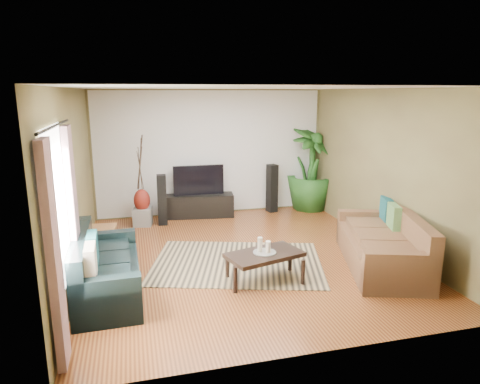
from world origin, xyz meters
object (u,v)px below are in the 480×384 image
object	(u,v)px
tv_stand	(199,206)
vase	(142,200)
sofa_left	(107,264)
pedestal	(143,217)
speaker_left	(162,200)
side_table	(100,244)
sofa_right	(381,239)
coffee_table	(264,267)
potted_plant	(311,169)
speaker_right	(272,188)
television	(199,180)

from	to	relation	value
tv_stand	vase	bearing A→B (deg)	-158.10
sofa_left	pedestal	size ratio (longest dim) A/B	5.22
speaker_left	side_table	bearing A→B (deg)	-120.33
sofa_right	coffee_table	bearing A→B (deg)	-68.94
tv_stand	speaker_left	distance (m)	0.93
tv_stand	pedestal	world-z (taller)	tv_stand
speaker_left	pedestal	world-z (taller)	speaker_left
pedestal	side_table	world-z (taller)	side_table
coffee_table	potted_plant	world-z (taller)	potted_plant
coffee_table	pedestal	distance (m)	3.52
pedestal	coffee_table	bearing A→B (deg)	-63.17
coffee_table	sofa_left	bearing A→B (deg)	160.09
vase	side_table	size ratio (longest dim) A/B	0.85
coffee_table	potted_plant	size ratio (longest dim) A/B	0.56
sofa_right	potted_plant	world-z (taller)	potted_plant
sofa_right	vase	bearing A→B (deg)	-112.96
speaker_right	pedestal	world-z (taller)	speaker_right
speaker_right	vase	bearing A→B (deg)	172.36
speaker_right	tv_stand	bearing A→B (deg)	165.93
coffee_table	television	distance (m)	3.53
television	pedestal	distance (m)	1.40
television	tv_stand	bearing A→B (deg)	0.00
speaker_right	speaker_left	bearing A→B (deg)	174.49
speaker_left	vase	size ratio (longest dim) A/B	2.26
sofa_right	tv_stand	xyz separation A→B (m)	(-2.30, 3.36, -0.18)
sofa_right	potted_plant	bearing A→B (deg)	-166.73
speaker_left	potted_plant	distance (m)	3.43
speaker_right	sofa_left	bearing A→B (deg)	-149.78
coffee_table	potted_plant	distance (m)	4.16
coffee_table	pedestal	world-z (taller)	coffee_table
vase	side_table	world-z (taller)	vase
speaker_left	pedestal	xyz separation A→B (m)	(-0.40, 0.05, -0.34)
sofa_right	side_table	bearing A→B (deg)	-89.35
tv_stand	side_table	world-z (taller)	side_table
potted_plant	side_table	xyz separation A→B (m)	(-4.50, -2.04, -0.68)
speaker_right	television	bearing A→B (deg)	165.93
sofa_right	vase	world-z (taller)	sofa_right
speaker_left	side_table	size ratio (longest dim) A/B	1.92
vase	sofa_left	bearing A→B (deg)	-100.27
speaker_right	side_table	bearing A→B (deg)	-164.36
coffee_table	speaker_right	xyz separation A→B (m)	(1.27, 3.46, 0.32)
pedestal	side_table	size ratio (longest dim) A/B	0.67
sofa_left	speaker_left	world-z (taller)	speaker_left
television	side_table	size ratio (longest dim) A/B	2.02
coffee_table	speaker_right	distance (m)	3.70
side_table	tv_stand	bearing A→B (deg)	46.68
potted_plant	side_table	bearing A→B (deg)	-155.58
vase	side_table	xyz separation A→B (m)	(-0.72, -1.72, -0.25)
sofa_right	coffee_table	xyz separation A→B (m)	(-1.92, -0.10, -0.21)
tv_stand	coffee_table	bearing A→B (deg)	-76.75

